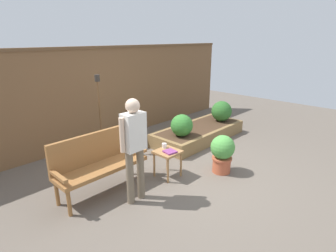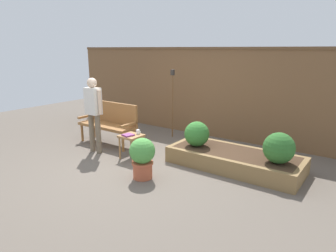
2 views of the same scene
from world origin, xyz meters
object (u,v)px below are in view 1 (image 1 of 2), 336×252
Objects in this scene: shrub_near_bench at (182,125)px; shrub_far_corner at (222,111)px; potted_boxwood at (222,152)px; tiki_torch at (99,101)px; side_table at (168,155)px; cup_on_table at (164,146)px; book_on_table at (170,152)px; garden_bench at (98,159)px; person_by_bench at (134,142)px.

shrub_near_bench is 0.93× the size of shrub_far_corner.
potted_boxwood is 0.43× the size of tiki_torch.
shrub_far_corner reaches higher than shrub_near_bench.
tiki_torch reaches higher than side_table.
potted_boxwood reaches higher than cup_on_table.
potted_boxwood reaches higher than book_on_table.
cup_on_table is at bearing 80.14° from book_on_table.
potted_boxwood is (1.87, -1.06, -0.15)m from garden_bench.
cup_on_table is at bearing -80.49° from tiki_torch.
person_by_bench is (-1.65, 0.43, 0.54)m from potted_boxwood.
person_by_bench is at bearing -167.04° from shrub_far_corner.
book_on_table is at bearing -110.29° from cup_on_table.
book_on_table reaches higher than side_table.
book_on_table is 1.33m from shrub_near_bench.
shrub_near_bench is (1.05, 0.50, 0.02)m from cup_on_table.
person_by_bench is (-0.92, -0.31, 0.41)m from cup_on_table.
person_by_bench reaches higher than shrub_near_bench.
cup_on_table is 0.07× the size of tiki_torch.
potted_boxwood is at bearing -37.12° from side_table.
tiki_torch is at bearing 106.40° from book_on_table.
tiki_torch is at bearing 70.68° from person_by_bench.
shrub_far_corner is (1.54, -0.00, 0.02)m from shrub_near_bench.
side_table is 0.31× the size of person_by_bench.
tiki_torch is at bearing 113.35° from potted_boxwood.
tiki_torch reaches higher than shrub_far_corner.
book_on_table is (1.06, -0.54, -0.05)m from garden_bench.
shrub_far_corner is at bearing 10.96° from cup_on_table.
book_on_table is 0.27× the size of potted_boxwood.
cup_on_table is 2.64m from shrub_far_corner.
book_on_table is at bearing -84.04° from tiki_torch.
side_table is 1.03m from person_by_bench.
shrub_near_bench is at bearing 42.65° from book_on_table.
cup_on_table is 1.04m from potted_boxwood.
shrub_near_bench is 0.31× the size of person_by_bench.
garden_bench is at bearing 163.61° from book_on_table.
cup_on_table is at bearing 18.39° from person_by_bench.
side_table is 2.52× the size of book_on_table.
person_by_bench reaches higher than shrub_far_corner.
garden_bench is 2.06× the size of potted_boxwood.
tiki_torch reaches higher than garden_bench.
book_on_table is 0.96m from person_by_bench.
potted_boxwood is (0.73, -0.73, -0.13)m from cup_on_table.
person_by_bench is at bearing -162.96° from book_on_table.
side_table is 0.69× the size of potted_boxwood.
cup_on_table is 1.16m from shrub_near_bench.
shrub_far_corner reaches higher than side_table.
shrub_near_bench is at bearing -39.17° from tiki_torch.
book_on_table is at bearing -165.09° from shrub_far_corner.
shrub_far_corner is (2.66, 0.71, 0.06)m from book_on_table.
cup_on_table is at bearing -154.46° from shrub_near_bench.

